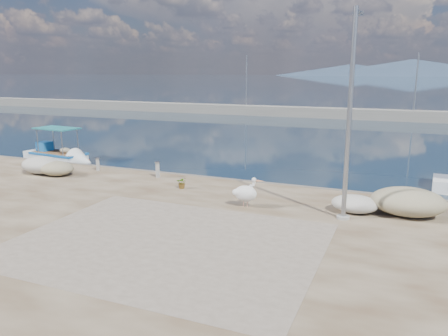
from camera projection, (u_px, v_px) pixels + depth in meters
ground at (185, 222)px, 16.23m from camera, size 1400.00×1400.00×0.00m
quay at (71, 289)px, 10.77m from camera, size 44.00×22.00×0.50m
quay_patch at (167, 242)px, 13.04m from camera, size 9.00×7.00×0.01m
breakwater at (340, 113)px, 52.14m from camera, size 120.00×2.20×7.50m
mountains at (408, 68)px, 598.16m from camera, size 370.00×280.00×22.00m
boat_left at (58, 157)px, 27.71m from camera, size 5.11×2.12×2.39m
pelican at (246, 193)px, 16.36m from camera, size 1.19×0.81×1.14m
lamp_post at (349, 124)px, 14.45m from camera, size 0.44×0.96×7.00m
bollard_near at (158, 169)px, 20.97m from camera, size 0.25×0.25×0.77m
bollard_far at (98, 164)px, 22.37m from camera, size 0.22×0.22×0.68m
potted_plant at (182, 183)px, 18.99m from camera, size 0.55×0.51×0.51m
net_pile_c at (408, 202)px, 15.39m from camera, size 2.55×1.82×1.00m
net_pile_d at (355, 204)px, 15.77m from camera, size 1.67×1.25×0.63m
net_pile_a at (41, 165)px, 21.79m from camera, size 2.10×1.52×0.86m
net_pile_b at (57, 168)px, 21.39m from camera, size 1.77×1.38×0.69m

